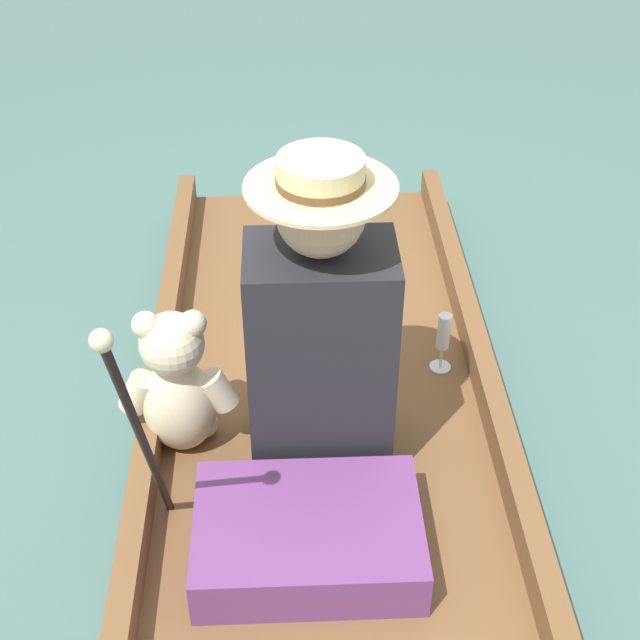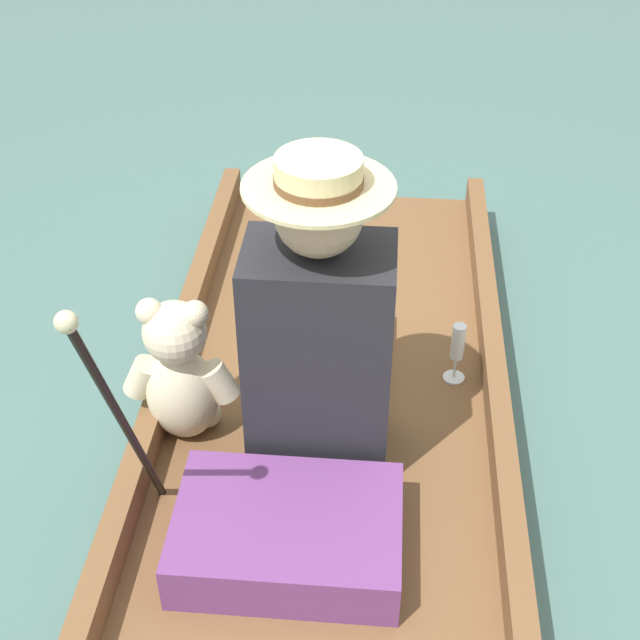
% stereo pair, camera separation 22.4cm
% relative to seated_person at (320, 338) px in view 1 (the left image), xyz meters
% --- Properties ---
extents(ground_plane, '(16.00, 16.00, 0.00)m').
position_rel_seated_person_xyz_m(ground_plane, '(0.01, 0.11, -0.45)').
color(ground_plane, '#476B66').
extents(punt_boat, '(1.03, 2.51, 0.20)m').
position_rel_seated_person_xyz_m(punt_boat, '(0.01, 0.11, -0.39)').
color(punt_boat, brown).
rests_on(punt_boat, ground_plane).
extents(seat_cushion, '(0.55, 0.38, 0.14)m').
position_rel_seated_person_xyz_m(seat_cushion, '(-0.05, -0.42, -0.28)').
color(seat_cushion, '#6B3875').
rests_on(seat_cushion, punt_boat).
extents(seated_person, '(0.37, 0.75, 0.90)m').
position_rel_seated_person_xyz_m(seated_person, '(0.00, 0.00, 0.00)').
color(seated_person, white).
rests_on(seated_person, punt_boat).
extents(teddy_bear, '(0.32, 0.19, 0.46)m').
position_rel_seated_person_xyz_m(teddy_bear, '(-0.38, -0.02, -0.13)').
color(teddy_bear, beige).
rests_on(teddy_bear, punt_boat).
extents(wine_glass, '(0.07, 0.07, 0.20)m').
position_rel_seated_person_xyz_m(wine_glass, '(0.38, 0.27, -0.22)').
color(wine_glass, silver).
rests_on(wine_glass, punt_boat).
extents(walking_cane, '(0.04, 0.38, 0.86)m').
position_rel_seated_person_xyz_m(walking_cane, '(-0.40, -0.46, 0.15)').
color(walking_cane, black).
rests_on(walking_cane, punt_boat).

